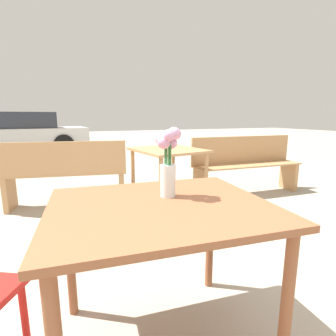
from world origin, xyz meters
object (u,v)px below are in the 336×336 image
at_px(bench_middle, 245,163).
at_px(table_back, 168,157).
at_px(bench_near, 65,173).
at_px(parked_car, 17,134).
at_px(table_front, 161,224).
at_px(flower_vase, 168,160).

xyz_separation_m(bench_middle, table_back, (-1.25, -0.00, 0.16)).
xyz_separation_m(bench_near, bench_middle, (2.50, -0.29, 0.01)).
bearing_deg(parked_car, table_front, -78.86).
xyz_separation_m(bench_near, table_back, (1.26, -0.29, 0.17)).
distance_m(table_front, table_back, 2.23).
bearing_deg(parked_car, bench_middle, -59.06).
relative_size(bench_middle, table_back, 1.68).
bearing_deg(table_back, parked_car, 111.84).
relative_size(table_front, parked_car, 0.25).
xyz_separation_m(bench_near, parked_car, (-1.26, 5.99, 0.15)).
xyz_separation_m(table_back, parked_car, (-2.52, 6.28, -0.01)).
bearing_deg(flower_vase, parked_car, 101.76).
relative_size(table_back, parked_car, 0.24).
height_order(bench_near, bench_middle, same).
bearing_deg(table_front, flower_vase, 50.16).
height_order(flower_vase, parked_car, parked_car).
height_order(bench_middle, parked_car, parked_car).
bearing_deg(bench_near, flower_vase, -78.62).
bearing_deg(table_front, table_back, 66.79).
relative_size(flower_vase, bench_near, 0.23).
height_order(bench_near, table_back, bench_near).
distance_m(flower_vase, bench_near, 2.34).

